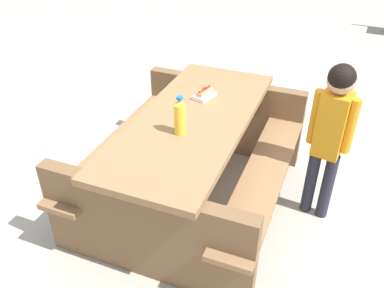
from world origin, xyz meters
The scene contains 5 objects.
ground_plane centered at (0.00, 0.00, 0.00)m, with size 30.00×30.00×0.00m, color #ADA599.
picnic_table centered at (0.00, 0.00, 0.44)m, with size 1.97×1.63×0.75m.
soda_bottle centered at (-0.22, 0.03, 0.88)m, with size 0.08×0.08×0.27m.
hotdog_tray centered at (0.32, -0.02, 0.78)m, with size 0.21×0.17×0.08m.
child_in_coat centered at (0.07, -0.95, 0.78)m, with size 0.22×0.29×1.22m.
Camera 1 is at (-2.43, -0.61, 2.20)m, focal length 38.25 mm.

